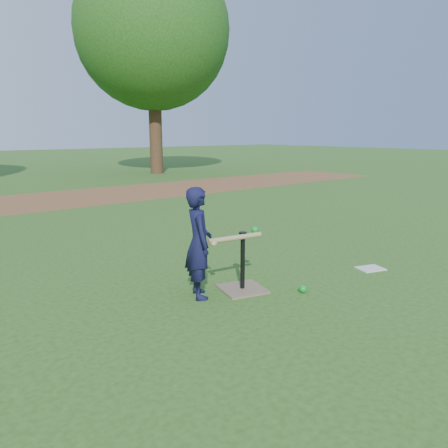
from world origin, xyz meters
TOP-DOWN VIEW (x-y plane):
  - ground at (0.00, 0.00)m, footprint 80.00×80.00m
  - dirt_strip at (0.00, 7.50)m, footprint 24.00×3.00m
  - child at (-0.10, 0.15)m, footprint 0.40×0.47m
  - wiffle_ball_ground at (0.77, -0.45)m, footprint 0.08×0.08m
  - clipboard at (2.00, -0.44)m, footprint 0.36×0.31m
  - batting_tee at (0.34, 0.00)m, footprint 0.53×0.53m
  - swing_action at (0.26, -0.01)m, footprint 0.69×0.16m
  - tree_right at (6.50, 12.00)m, footprint 5.80×5.80m

SIDE VIEW (x-z plane):
  - ground at x=0.00m, z-range 0.00..0.00m
  - dirt_strip at x=0.00m, z-range 0.00..0.01m
  - clipboard at x=2.00m, z-range 0.00..0.01m
  - wiffle_ball_ground at x=0.77m, z-range 0.00..0.08m
  - batting_tee at x=0.34m, z-range -0.20..0.42m
  - child at x=-0.10m, z-range 0.00..1.09m
  - swing_action at x=0.26m, z-range 0.53..0.63m
  - tree_right at x=6.50m, z-range 1.19..9.39m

